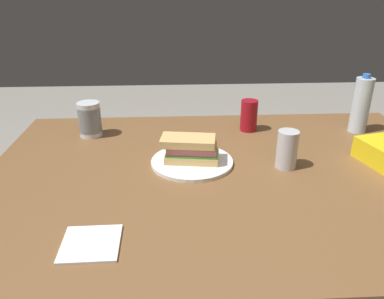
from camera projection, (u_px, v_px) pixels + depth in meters
name	position (u px, v px, depth m)	size (l,w,h in m)	color
dining_table	(227.00, 195.00, 1.22)	(1.51, 1.05, 0.75)	brown
paper_plate	(192.00, 162.00, 1.23)	(0.27, 0.27, 0.01)	white
sandwich	(191.00, 149.00, 1.21)	(0.19, 0.12, 0.08)	#DBB26B
soda_can_red	(249.00, 116.00, 1.48)	(0.07, 0.07, 0.12)	maroon
water_bottle_tall	(361.00, 105.00, 1.45)	(0.07, 0.07, 0.23)	silver
plastic_cup_stack	(90.00, 119.00, 1.43)	(0.08, 0.08, 0.13)	silver
soda_can_silver	(287.00, 149.00, 1.19)	(0.07, 0.07, 0.12)	silver
paper_napkin	(91.00, 244.00, 0.85)	(0.13, 0.13, 0.01)	white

